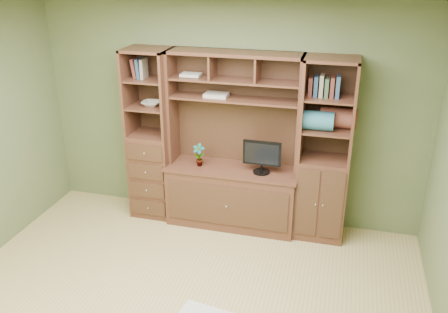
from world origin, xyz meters
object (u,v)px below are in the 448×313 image
(center_hutch, at_px, (232,144))
(left_tower, at_px, (151,135))
(monitor, at_px, (262,151))
(right_tower, at_px, (325,152))

(center_hutch, distance_m, left_tower, 1.00)
(monitor, bearing_deg, right_tower, 7.03)
(center_hutch, bearing_deg, left_tower, 177.71)
(right_tower, bearing_deg, monitor, -173.67)
(center_hutch, height_order, left_tower, same)
(left_tower, bearing_deg, monitor, -3.18)
(right_tower, bearing_deg, center_hutch, -177.77)
(center_hutch, relative_size, monitor, 3.92)
(center_hutch, bearing_deg, right_tower, 2.23)
(left_tower, relative_size, monitor, 3.92)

